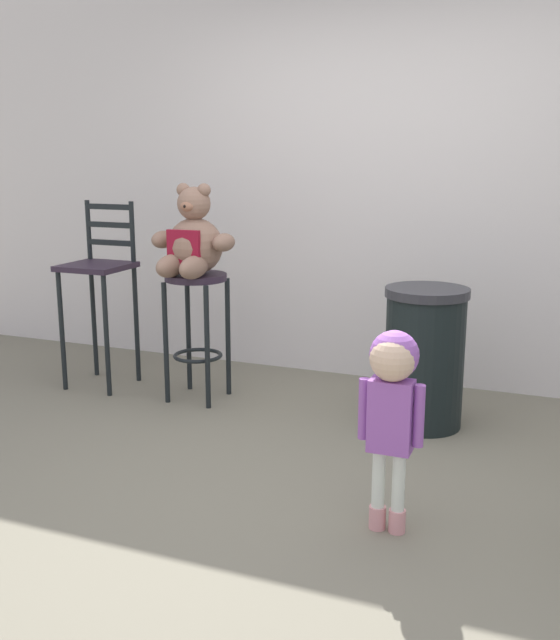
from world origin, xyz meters
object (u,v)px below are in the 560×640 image
object	(u,v)px
bar_stool_with_teddy	(197,311)
bar_chair_empty	(100,279)
child_walking	(392,388)
teddy_bear	(193,242)
trash_bin	(424,357)

from	to	relation	value
bar_stool_with_teddy	bar_chair_empty	distance (m)	0.75
child_walking	bar_chair_empty	distance (m)	2.56
teddy_bear	bar_stool_with_teddy	bearing A→B (deg)	90.00
bar_stool_with_teddy	trash_bin	distance (m)	1.42
bar_chair_empty	child_walking	bearing A→B (deg)	-28.49
child_walking	bar_chair_empty	size ratio (longest dim) A/B	0.69
teddy_bear	bar_chair_empty	size ratio (longest dim) A/B	0.45
child_walking	trash_bin	bearing A→B (deg)	108.19
child_walking	teddy_bear	bearing A→B (deg)	155.85
bar_stool_with_teddy	child_walking	distance (m)	1.93
bar_chair_empty	teddy_bear	bearing A→B (deg)	-4.49
child_walking	bar_chair_empty	bearing A→B (deg)	164.81
teddy_bear	child_walking	xyz separation A→B (m)	(1.52, -1.16, -0.38)
bar_chair_empty	trash_bin	bearing A→B (deg)	0.90
child_walking	trash_bin	distance (m)	1.28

